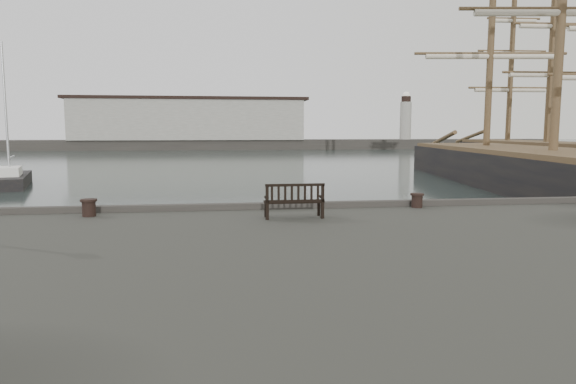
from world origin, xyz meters
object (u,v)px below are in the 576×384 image
(yacht_d, at_px, (11,183))
(tall_ship_main, at_px, (551,180))
(bollard_left, at_px, (89,208))
(bollard_right, at_px, (417,200))
(bench, at_px, (294,207))
(tall_ship_far, at_px, (545,161))

(yacht_d, height_order, tall_ship_main, tall_ship_main)
(bollard_left, xyz_separation_m, yacht_d, (-11.08, 23.81, -1.56))
(bollard_left, xyz_separation_m, tall_ship_main, (24.49, 15.48, -1.05))
(bollard_right, relative_size, tall_ship_main, 0.01)
(bench, distance_m, bollard_left, 5.62)
(bollard_left, height_order, yacht_d, yacht_d)
(bench, height_order, bollard_right, bench)
(bollard_right, xyz_separation_m, tall_ship_main, (14.96, 15.12, -1.03))
(bollard_left, xyz_separation_m, bollard_right, (9.53, 0.36, -0.02))
(bollard_right, bearing_deg, tall_ship_far, 51.17)
(bench, xyz_separation_m, bollard_left, (-5.53, 1.00, -0.05))
(bollard_left, height_order, bollard_right, bollard_left)
(bollard_left, height_order, tall_ship_main, tall_ship_main)
(bollard_left, relative_size, tall_ship_main, 0.01)
(bollard_left, relative_size, yacht_d, 0.05)
(bench, bearing_deg, bollard_left, 168.90)
(tall_ship_far, bearing_deg, bench, -127.75)
(bench, height_order, bollard_left, bench)
(tall_ship_main, bearing_deg, tall_ship_far, 64.45)
(yacht_d, distance_m, tall_ship_main, 36.53)
(bollard_right, xyz_separation_m, yacht_d, (-20.61, 23.45, -1.54))
(bench, relative_size, tall_ship_main, 0.04)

